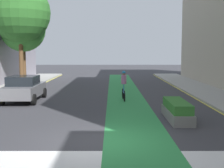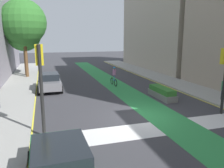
# 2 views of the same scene
# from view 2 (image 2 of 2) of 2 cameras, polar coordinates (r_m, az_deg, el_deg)

# --- Properties ---
(ground_plane) EXTENTS (120.00, 120.00, 0.00)m
(ground_plane) POSITION_cam_2_polar(r_m,az_deg,el_deg) (13.69, 6.46, -8.13)
(ground_plane) COLOR #38383D
(bike_lane_paint) EXTENTS (2.40, 60.00, 0.01)m
(bike_lane_paint) POSITION_cam_2_polar(r_m,az_deg,el_deg) (14.32, 11.94, -7.40)
(bike_lane_paint) COLOR #2D8C47
(bike_lane_paint) RESTS_ON ground_plane
(crosswalk_band) EXTENTS (12.00, 1.80, 0.01)m
(crosswalk_band) POSITION_cam_2_polar(r_m,az_deg,el_deg) (12.02, 10.31, -11.16)
(crosswalk_band) COLOR silver
(crosswalk_band) RESTS_ON ground_plane
(sidewalk_left) EXTENTS (3.00, 60.00, 0.15)m
(sidewalk_left) POSITION_cam_2_polar(r_m,az_deg,el_deg) (12.85, -26.54, -10.37)
(sidewalk_left) COLOR #9E9E99
(sidewalk_left) RESTS_ON ground_plane
(curb_stripe_left) EXTENTS (0.16, 60.00, 0.01)m
(curb_stripe_left) POSITION_cam_2_polar(r_m,az_deg,el_deg) (12.69, -19.72, -10.40)
(curb_stripe_left) COLOR yellow
(curb_stripe_left) RESTS_ON ground_plane
(curb_stripe_right) EXTENTS (0.16, 60.00, 0.01)m
(curb_stripe_right) POSITION_cam_2_polar(r_m,az_deg,el_deg) (16.91, 25.55, -5.33)
(curb_stripe_right) COLOR yellow
(curb_stripe_right) RESTS_ON ground_plane
(traffic_signal_near_right) EXTENTS (0.35, 0.52, 4.01)m
(traffic_signal_near_right) POSITION_cam_2_polar(r_m,az_deg,el_deg) (15.08, 26.57, 3.59)
(traffic_signal_near_right) COLOR black
(traffic_signal_near_right) RESTS_ON ground_plane
(traffic_signal_near_left) EXTENTS (0.35, 0.52, 4.35)m
(traffic_signal_near_left) POSITION_cam_2_polar(r_m,az_deg,el_deg) (10.76, -17.71, 2.65)
(traffic_signal_near_left) COLOR black
(traffic_signal_near_left) RESTS_ON ground_plane
(car_grey_left_far) EXTENTS (2.07, 4.22, 1.57)m
(car_grey_left_far) POSITION_cam_2_polar(r_m,az_deg,el_deg) (20.59, -15.62, 0.59)
(car_grey_left_far) COLOR slate
(car_grey_left_far) RESTS_ON ground_plane
(car_green_left_near) EXTENTS (2.08, 4.23, 1.57)m
(car_green_left_near) POSITION_cam_2_polar(r_m,az_deg,el_deg) (7.47, -12.99, -19.57)
(car_green_left_near) COLOR #196033
(car_green_left_near) RESTS_ON ground_plane
(cyclist_in_lane) EXTENTS (0.32, 1.73, 1.86)m
(cyclist_in_lane) POSITION_cam_2_polar(r_m,az_deg,el_deg) (21.86, 0.53, 2.12)
(cyclist_in_lane) COLOR black
(cyclist_in_lane) RESTS_ON ground_plane
(pedestrian_sidewalk_right_b) EXTENTS (0.34, 0.34, 1.55)m
(pedestrian_sidewalk_right_b) POSITION_cam_2_polar(r_m,az_deg,el_deg) (18.29, 26.45, -1.18)
(pedestrian_sidewalk_right_b) COLOR #262638
(pedestrian_sidewalk_right_b) RESTS_ON sidewalk_right
(street_tree_near) EXTENTS (3.93, 3.93, 6.79)m
(street_tree_near) POSITION_cam_2_polar(r_m,az_deg,el_deg) (28.86, -21.50, 11.61)
(street_tree_near) COLOR brown
(street_tree_near) RESTS_ON sidewalk_left
(street_tree_far) EXTENTS (5.04, 5.04, 8.64)m
(street_tree_far) POSITION_cam_2_polar(r_m,az_deg,el_deg) (27.64, -21.58, 14.35)
(street_tree_far) COLOR brown
(street_tree_far) RESTS_ON sidewalk_left
(median_planter) EXTENTS (0.91, 3.12, 0.85)m
(median_planter) POSITION_cam_2_polar(r_m,az_deg,el_deg) (17.90, 12.55, -2.21)
(median_planter) COLOR slate
(median_planter) RESTS_ON ground_plane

